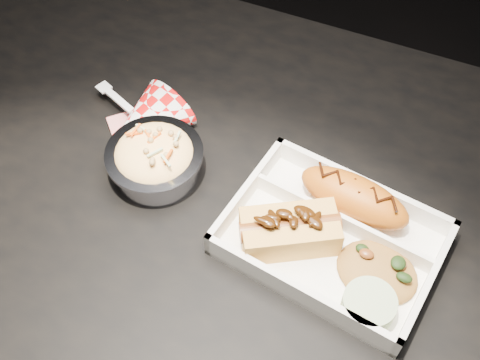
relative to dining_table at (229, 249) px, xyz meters
name	(u,v)px	position (x,y,z in m)	size (l,w,h in m)	color
dining_table	(229,249)	(0.00, 0.00, 0.00)	(1.20, 0.80, 0.75)	black
food_tray	(332,240)	(0.13, 0.01, 0.10)	(0.27, 0.21, 0.04)	white
fried_pastry	(354,197)	(0.14, 0.06, 0.12)	(0.14, 0.06, 0.05)	#C15F13
hotdog	(290,229)	(0.09, -0.01, 0.12)	(0.13, 0.11, 0.06)	#E9AC4F
fried_rice_mound	(379,267)	(0.20, -0.01, 0.11)	(0.10, 0.08, 0.03)	#A66E30
cupcake_liner	(368,306)	(0.20, -0.06, 0.11)	(0.06, 0.06, 0.03)	#A8BB8D
foil_coleslaw_cup	(155,158)	(-0.11, 0.02, 0.12)	(0.13, 0.13, 0.07)	silver
napkin_fork	(143,123)	(-0.17, 0.08, 0.11)	(0.18, 0.15, 0.10)	red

